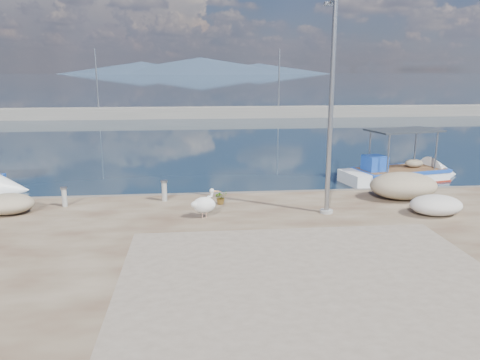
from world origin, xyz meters
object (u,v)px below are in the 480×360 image
object	(u,v)px
boat_right	(399,176)
pelican	(205,204)
bollard_near	(164,190)
lamp_post	(330,116)

from	to	relation	value
boat_right	pelican	bearing A→B (deg)	-158.27
bollard_near	pelican	bearing A→B (deg)	-56.98
boat_right	lamp_post	size ratio (longest dim) A/B	0.91
boat_right	lamp_post	world-z (taller)	lamp_post
boat_right	bollard_near	bearing A→B (deg)	-171.09
boat_right	bollard_near	size ratio (longest dim) A/B	8.15
pelican	boat_right	bearing A→B (deg)	21.60
pelican	lamp_post	xyz separation A→B (m)	(4.16, 0.17, 2.84)
pelican	lamp_post	world-z (taller)	lamp_post
pelican	bollard_near	world-z (taller)	pelican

